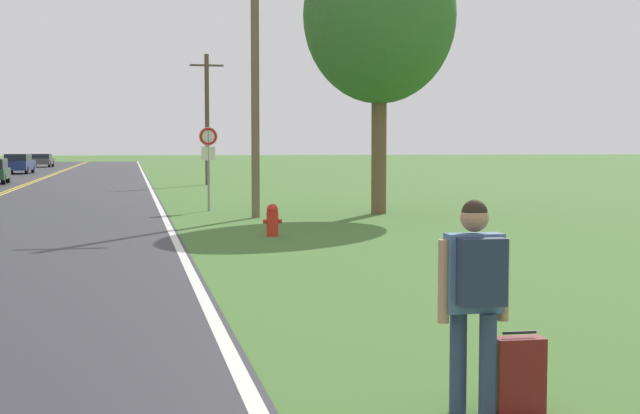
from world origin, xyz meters
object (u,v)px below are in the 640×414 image
fire_hydrant (272,220)px  tree_left_verge (380,16)px  traffic_sign (208,148)px  car_dark_grey_sedan_mid_far (42,160)px  car_dark_blue_sedan_mid_near (19,163)px  suitcase (519,375)px  hitchhiker_person (475,285)px

fire_hydrant → tree_left_verge: (4.29, 6.11, 5.67)m
traffic_sign → car_dark_grey_sedan_mid_far: size_ratio=0.66×
fire_hydrant → car_dark_blue_sedan_mid_near: 51.38m
fire_hydrant → car_dark_grey_sedan_mid_far: bearing=99.3°
fire_hydrant → traffic_sign: 8.59m
suitcase → tree_left_verge: (4.55, 20.11, 5.75)m
car_dark_grey_sedan_mid_far → hitchhiker_person: bearing=-169.9°
suitcase → tree_left_verge: size_ratio=0.07×
tree_left_verge → car_dark_grey_sedan_mid_far: 67.36m
tree_left_verge → car_dark_blue_sedan_mid_near: bearing=109.7°
hitchhiker_person → tree_left_verge: tree_left_verge is taller
traffic_sign → car_dark_grey_sedan_mid_far: traffic_sign is taller
hitchhiker_person → traffic_sign: (-0.12, 22.39, 1.01)m
hitchhiker_person → car_dark_grey_sedan_mid_far: bearing=9.3°
traffic_sign → car_dark_blue_sedan_mid_near: size_ratio=0.56×
traffic_sign → suitcase: bearing=-88.7°
traffic_sign → tree_left_verge: size_ratio=0.31×
hitchhiker_person → traffic_sign: bearing=2.2°
hitchhiker_person → car_dark_blue_sedan_mid_near: bearing=11.5°
hitchhiker_person → traffic_sign: 22.41m
car_dark_grey_sedan_mid_far → car_dark_blue_sedan_mid_near: bearing=-176.5°
car_dark_grey_sedan_mid_far → fire_hydrant: bearing=-167.9°
hitchhiker_person → fire_hydrant: hitchhiker_person is taller
suitcase → traffic_sign: size_ratio=0.24×
fire_hydrant → car_dark_blue_sedan_mid_near: (-11.46, 50.08, 0.39)m
suitcase → fire_hydrant: 14.00m
suitcase → fire_hydrant: fire_hydrant is taller
hitchhiker_person → car_dark_blue_sedan_mid_near: 64.99m
fire_hydrant → traffic_sign: (-0.75, 8.39, 1.66)m
suitcase → traffic_sign: 22.46m
suitcase → car_dark_blue_sedan_mid_near: car_dark_blue_sedan_mid_near is taller
traffic_sign → car_dark_grey_sedan_mid_far: 63.89m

